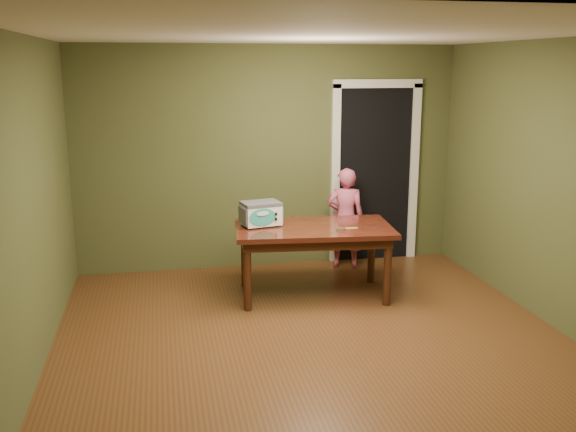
% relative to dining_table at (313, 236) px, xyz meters
% --- Properties ---
extents(floor, '(5.00, 5.00, 0.00)m').
position_rel_dining_table_xyz_m(floor, '(-0.26, -1.33, -0.65)').
color(floor, '#563718').
rests_on(floor, ground).
extents(room_shell, '(4.52, 5.02, 2.61)m').
position_rel_dining_table_xyz_m(room_shell, '(-0.26, -1.33, 1.06)').
color(room_shell, '#474E29').
rests_on(room_shell, ground).
extents(doorway, '(1.10, 0.66, 2.25)m').
position_rel_dining_table_xyz_m(doorway, '(1.04, 1.45, 0.41)').
color(doorway, black).
rests_on(doorway, ground).
extents(dining_table, '(1.68, 1.05, 0.75)m').
position_rel_dining_table_xyz_m(dining_table, '(0.00, 0.00, 0.00)').
color(dining_table, '#37110C').
rests_on(dining_table, floor).
extents(toy_oven, '(0.45, 0.34, 0.25)m').
position_rel_dining_table_xyz_m(toy_oven, '(-0.53, 0.13, 0.24)').
color(toy_oven, '#4C4F54').
rests_on(toy_oven, dining_table).
extents(baking_pan, '(0.10, 0.10, 0.02)m').
position_rel_dining_table_xyz_m(baking_pan, '(0.23, -0.20, 0.11)').
color(baking_pan, silver).
rests_on(baking_pan, dining_table).
extents(spatula, '(0.18, 0.03, 0.01)m').
position_rel_dining_table_xyz_m(spatula, '(0.33, -0.16, 0.10)').
color(spatula, '#D0BD5A').
rests_on(spatula, dining_table).
extents(child, '(0.50, 0.40, 1.20)m').
position_rel_dining_table_xyz_m(child, '(0.60, 0.87, -0.05)').
color(child, '#CC5475').
rests_on(child, floor).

